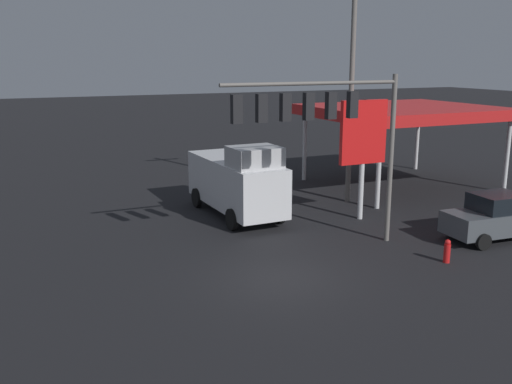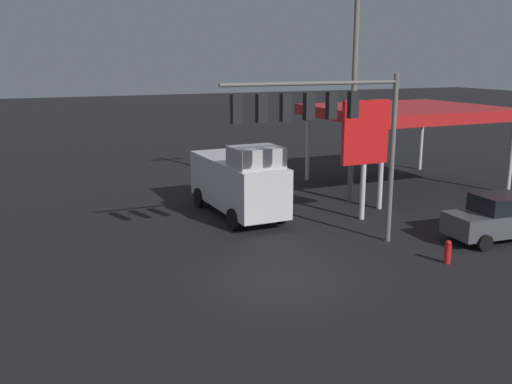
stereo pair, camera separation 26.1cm
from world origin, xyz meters
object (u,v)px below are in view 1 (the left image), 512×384
(traffic_signal_assembly, at_px, (321,117))
(delivery_truck, at_px, (237,181))
(utility_pole, at_px, (352,82))
(fire_hydrant, at_px, (447,251))
(price_sign, at_px, (363,137))
(sedan_waiting, at_px, (497,217))

(traffic_signal_assembly, height_order, delivery_truck, traffic_signal_assembly)
(utility_pole, bearing_deg, delivery_truck, 2.02)
(delivery_truck, distance_m, fire_hydrant, 10.24)
(price_sign, distance_m, delivery_truck, 6.17)
(fire_hydrant, bearing_deg, price_sign, -94.30)
(utility_pole, distance_m, delivery_truck, 7.78)
(utility_pole, xyz_separation_m, delivery_truck, (6.35, 0.22, -4.49))
(delivery_truck, bearing_deg, utility_pole, 90.50)
(sedan_waiting, relative_size, delivery_truck, 0.66)
(delivery_truck, bearing_deg, fire_hydrant, 25.10)
(price_sign, height_order, delivery_truck, price_sign)
(utility_pole, height_order, fire_hydrant, utility_pole)
(sedan_waiting, relative_size, fire_hydrant, 5.14)
(utility_pole, bearing_deg, fire_hydrant, 79.07)
(traffic_signal_assembly, height_order, price_sign, traffic_signal_assembly)
(traffic_signal_assembly, xyz_separation_m, sedan_waiting, (-7.44, 1.76, -4.26))
(traffic_signal_assembly, relative_size, fire_hydrant, 8.37)
(price_sign, distance_m, sedan_waiting, 6.61)
(sedan_waiting, bearing_deg, fire_hydrant, 23.30)
(sedan_waiting, distance_m, delivery_truck, 11.42)
(utility_pole, xyz_separation_m, sedan_waiting, (-1.99, 7.99, -5.23))
(utility_pole, height_order, sedan_waiting, utility_pole)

